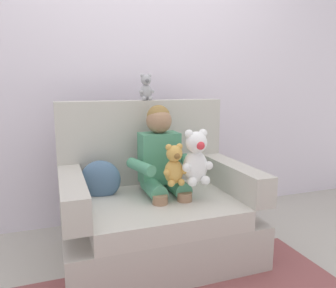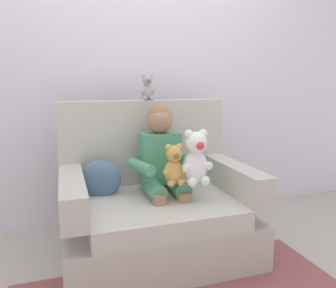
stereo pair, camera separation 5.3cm
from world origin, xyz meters
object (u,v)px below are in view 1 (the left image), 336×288
object	(u,v)px
armchair	(155,208)
throw_pillow	(101,180)
plush_white	(196,158)
plush_grey_on_backrest	(146,88)
seated_child	(162,162)
plush_honey	(174,166)

from	to	relation	value
armchair	throw_pillow	world-z (taller)	armchair
armchair	plush_white	size ratio (longest dim) A/B	3.52
armchair	plush_grey_on_backrest	xyz separation A→B (m)	(0.03, 0.30, 0.78)
seated_child	plush_grey_on_backrest	distance (m)	0.56
plush_white	throw_pillow	world-z (taller)	plush_white
armchair	seated_child	distance (m)	0.31
armchair	seated_child	xyz separation A→B (m)	(0.06, 0.01, 0.31)
seated_child	plush_grey_on_backrest	size ratio (longest dim) A/B	4.38
plush_grey_on_backrest	throw_pillow	xyz separation A→B (m)	(-0.37, -0.19, -0.59)
armchair	seated_child	size ratio (longest dim) A/B	1.44
armchair	plush_grey_on_backrest	world-z (taller)	plush_grey_on_backrest
armchair	throw_pillow	bearing A→B (deg)	163.00
plush_white	plush_grey_on_backrest	size ratio (longest dim) A/B	1.80
seated_child	plush_white	xyz separation A→B (m)	(0.15, -0.20, 0.05)
armchair	seated_child	bearing A→B (deg)	7.76
plush_white	throw_pillow	xyz separation A→B (m)	(-0.54, 0.29, -0.17)
plush_honey	plush_grey_on_backrest	xyz separation A→B (m)	(-0.04, 0.47, 0.46)
plush_grey_on_backrest	throw_pillow	world-z (taller)	plush_grey_on_backrest
armchair	plush_honey	bearing A→B (deg)	-67.00
plush_honey	plush_grey_on_backrest	world-z (taller)	plush_grey_on_backrest
plush_grey_on_backrest	throw_pillow	bearing A→B (deg)	-152.67
armchair	plush_white	xyz separation A→B (m)	(0.21, -0.19, 0.36)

